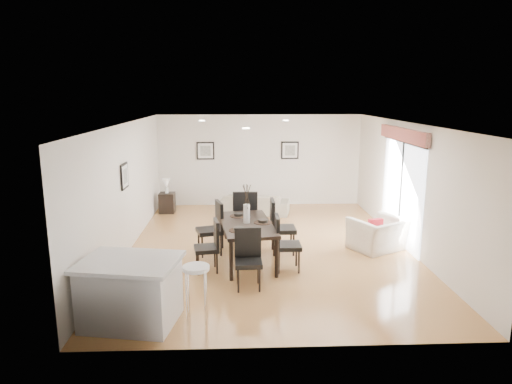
{
  "coord_description": "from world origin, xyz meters",
  "views": [
    {
      "loc": [
        -0.67,
        -9.46,
        3.29
      ],
      "look_at": [
        -0.26,
        0.4,
        1.16
      ],
      "focal_mm": 32.0,
      "sensor_mm": 36.0,
      "label": 1
    }
  ],
  "objects_px": {
    "dining_table": "(247,227)",
    "dining_chair_efar": "(278,223)",
    "armchair": "(378,234)",
    "kitchen_island": "(131,291)",
    "sofa": "(255,204)",
    "dining_chair_foot": "(245,214)",
    "dining_chair_enear": "(283,240)",
    "bar_stool": "(196,274)",
    "dining_chair_wfar": "(214,225)",
    "dining_chair_wnear": "(211,243)",
    "coffee_table": "(245,226)",
    "dining_chair_head": "(248,255)",
    "side_table": "(167,203)"
  },
  "relations": [
    {
      "from": "kitchen_island",
      "to": "dining_chair_enear",
      "type": "bearing_deg",
      "value": 49.15
    },
    {
      "from": "side_table",
      "to": "dining_chair_head",
      "type": "bearing_deg",
      "value": -67.19
    },
    {
      "from": "armchair",
      "to": "dining_chair_head",
      "type": "bearing_deg",
      "value": 3.68
    },
    {
      "from": "armchair",
      "to": "kitchen_island",
      "type": "relative_size",
      "value": 0.69
    },
    {
      "from": "sofa",
      "to": "dining_chair_foot",
      "type": "xyz_separation_m",
      "value": [
        -0.31,
        -2.57,
        0.39
      ]
    },
    {
      "from": "dining_chair_head",
      "to": "dining_chair_foot",
      "type": "height_order",
      "value": "dining_chair_foot"
    },
    {
      "from": "sofa",
      "to": "kitchen_island",
      "type": "distance_m",
      "value": 6.51
    },
    {
      "from": "sofa",
      "to": "kitchen_island",
      "type": "relative_size",
      "value": 1.24
    },
    {
      "from": "sofa",
      "to": "dining_chair_efar",
      "type": "xyz_separation_m",
      "value": [
        0.37,
        -3.27,
        0.36
      ]
    },
    {
      "from": "sofa",
      "to": "dining_chair_foot",
      "type": "height_order",
      "value": "dining_chair_foot"
    },
    {
      "from": "dining_table",
      "to": "dining_chair_enear",
      "type": "bearing_deg",
      "value": -42.59
    },
    {
      "from": "dining_chair_efar",
      "to": "coffee_table",
      "type": "distance_m",
      "value": 1.56
    },
    {
      "from": "dining_chair_wnear",
      "to": "kitchen_island",
      "type": "relative_size",
      "value": 0.64
    },
    {
      "from": "dining_chair_wnear",
      "to": "coffee_table",
      "type": "bearing_deg",
      "value": 153.73
    },
    {
      "from": "armchair",
      "to": "side_table",
      "type": "bearing_deg",
      "value": -62.41
    },
    {
      "from": "dining_table",
      "to": "armchair",
      "type": "bearing_deg",
      "value": 4.52
    },
    {
      "from": "armchair",
      "to": "dining_chair_foot",
      "type": "distance_m",
      "value": 2.91
    },
    {
      "from": "dining_table",
      "to": "dining_chair_efar",
      "type": "bearing_deg",
      "value": 28.4
    },
    {
      "from": "dining_table",
      "to": "dining_chair_foot",
      "type": "xyz_separation_m",
      "value": [
        -0.0,
        1.18,
        -0.05
      ]
    },
    {
      "from": "dining_chair_efar",
      "to": "bar_stool",
      "type": "relative_size",
      "value": 1.34
    },
    {
      "from": "side_table",
      "to": "sofa",
      "type": "bearing_deg",
      "value": -4.65
    },
    {
      "from": "dining_chair_efar",
      "to": "dining_chair_wfar",
      "type": "bearing_deg",
      "value": 88.2
    },
    {
      "from": "armchair",
      "to": "dining_chair_head",
      "type": "height_order",
      "value": "dining_chair_head"
    },
    {
      "from": "dining_chair_wnear",
      "to": "dining_chair_head",
      "type": "relative_size",
      "value": 0.96
    },
    {
      "from": "dining_chair_foot",
      "to": "kitchen_island",
      "type": "xyz_separation_m",
      "value": [
        -1.74,
        -3.6,
        -0.18
      ]
    },
    {
      "from": "coffee_table",
      "to": "side_table",
      "type": "relative_size",
      "value": 1.83
    },
    {
      "from": "dining_chair_wnear",
      "to": "dining_chair_wfar",
      "type": "xyz_separation_m",
      "value": [
        0.01,
        0.97,
        0.07
      ]
    },
    {
      "from": "bar_stool",
      "to": "dining_chair_wfar",
      "type": "bearing_deg",
      "value": 87.88
    },
    {
      "from": "sofa",
      "to": "coffee_table",
      "type": "relative_size",
      "value": 1.85
    },
    {
      "from": "coffee_table",
      "to": "side_table",
      "type": "xyz_separation_m",
      "value": [
        -2.17,
        2.12,
        0.08
      ]
    },
    {
      "from": "armchair",
      "to": "kitchen_island",
      "type": "xyz_separation_m",
      "value": [
        -4.57,
        -3.01,
        0.14
      ]
    },
    {
      "from": "armchair",
      "to": "dining_chair_head",
      "type": "xyz_separation_m",
      "value": [
        -2.83,
        -1.78,
        0.23
      ]
    },
    {
      "from": "kitchen_island",
      "to": "dining_chair_wnear",
      "type": "bearing_deg",
      "value": 72.03
    },
    {
      "from": "dining_chair_wfar",
      "to": "dining_table",
      "type": "bearing_deg",
      "value": 37.73
    },
    {
      "from": "sofa",
      "to": "coffee_table",
      "type": "distance_m",
      "value": 1.95
    },
    {
      "from": "armchair",
      "to": "sofa",
      "type": "bearing_deg",
      "value": -79.83
    },
    {
      "from": "dining_chair_wnear",
      "to": "dining_chair_efar",
      "type": "bearing_deg",
      "value": 115.35
    },
    {
      "from": "coffee_table",
      "to": "kitchen_island",
      "type": "distance_m",
      "value": 4.6
    },
    {
      "from": "dining_chair_wfar",
      "to": "side_table",
      "type": "xyz_separation_m",
      "value": [
        -1.49,
        3.44,
        -0.34
      ]
    },
    {
      "from": "dining_table",
      "to": "dining_chair_efar",
      "type": "height_order",
      "value": "dining_chair_efar"
    },
    {
      "from": "dining_chair_wnear",
      "to": "dining_chair_head",
      "type": "distance_m",
      "value": 1.0
    },
    {
      "from": "bar_stool",
      "to": "dining_chair_enear",
      "type": "bearing_deg",
      "value": 53.06
    },
    {
      "from": "bar_stool",
      "to": "side_table",
      "type": "bearing_deg",
      "value": 102.21
    },
    {
      "from": "dining_chair_efar",
      "to": "dining_chair_head",
      "type": "relative_size",
      "value": 1.12
    },
    {
      "from": "dining_chair_wfar",
      "to": "side_table",
      "type": "bearing_deg",
      "value": -172.09
    },
    {
      "from": "coffee_table",
      "to": "armchair",
      "type": "bearing_deg",
      "value": -30.64
    },
    {
      "from": "dining_chair_wfar",
      "to": "dining_chair_enear",
      "type": "xyz_separation_m",
      "value": [
        1.35,
        -0.99,
        -0.02
      ]
    },
    {
      "from": "dining_chair_efar",
      "to": "dining_chair_wnear",
      "type": "bearing_deg",
      "value": 124.27
    },
    {
      "from": "dining_table",
      "to": "bar_stool",
      "type": "height_order",
      "value": "bar_stool"
    },
    {
      "from": "kitchen_island",
      "to": "bar_stool",
      "type": "distance_m",
      "value": 0.99
    }
  ]
}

